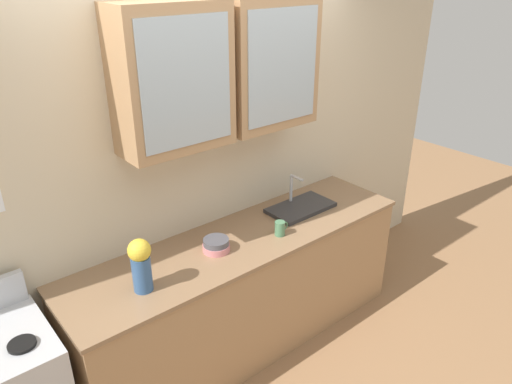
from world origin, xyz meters
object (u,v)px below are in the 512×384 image
(sink_faucet, at_px, (300,207))
(cup_near_sink, at_px, (280,228))
(vase, at_px, (141,263))
(bowl_stack, at_px, (216,245))

(sink_faucet, xyz_separation_m, cup_near_sink, (-0.37, -0.18, 0.03))
(sink_faucet, xyz_separation_m, vase, (-1.38, -0.14, 0.16))
(vase, height_order, cup_near_sink, vase)
(bowl_stack, height_order, cup_near_sink, cup_near_sink)
(vase, distance_m, cup_near_sink, 1.02)
(bowl_stack, relative_size, cup_near_sink, 1.63)
(cup_near_sink, bearing_deg, vase, 177.43)
(sink_faucet, relative_size, bowl_stack, 2.84)
(sink_faucet, distance_m, vase, 1.40)
(cup_near_sink, bearing_deg, bowl_stack, 165.31)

